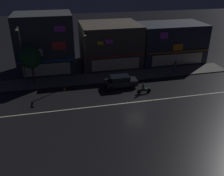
# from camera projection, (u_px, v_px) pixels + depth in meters

# --- Properties ---
(ground_plane) EXTENTS (140.00, 140.00, 0.00)m
(ground_plane) POSITION_uv_depth(u_px,v_px,m) (135.00, 102.00, 29.86)
(ground_plane) COLOR black
(lane_divider_stripe) EXTENTS (32.82, 0.16, 0.01)m
(lane_divider_stripe) POSITION_uv_depth(u_px,v_px,m) (135.00, 102.00, 29.86)
(lane_divider_stripe) COLOR beige
(lane_divider_stripe) RESTS_ON ground
(sidewalk_far) EXTENTS (34.55, 3.71, 0.14)m
(sidewalk_far) POSITION_uv_depth(u_px,v_px,m) (119.00, 76.00, 37.06)
(sidewalk_far) COLOR #5B5954
(sidewalk_far) RESTS_ON ground
(storefront_left_block) EXTENTS (9.42, 8.64, 6.74)m
(storefront_left_block) POSITION_uv_depth(u_px,v_px,m) (110.00, 44.00, 41.00)
(storefront_left_block) COLOR #4C443A
(storefront_left_block) RESTS_ON ground
(storefront_center_block) EXTENTS (8.37, 6.47, 8.85)m
(storefront_center_block) POSITION_uv_depth(u_px,v_px,m) (45.00, 43.00, 37.51)
(storefront_center_block) COLOR #383A3F
(storefront_center_block) RESTS_ON ground
(storefront_right_block) EXTENTS (10.98, 6.85, 6.48)m
(storefront_right_block) POSITION_uv_depth(u_px,v_px,m) (170.00, 43.00, 42.35)
(storefront_right_block) COLOR #2D333D
(storefront_right_block) RESTS_ON ground
(streetlamp_west) EXTENTS (0.44, 1.64, 7.93)m
(streetlamp_west) POSITION_uv_depth(u_px,v_px,m) (21.00, 52.00, 32.11)
(streetlamp_west) COLOR #47494C
(streetlamp_west) RESTS_ON sidewalk_far
(streetlamp_mid) EXTENTS (0.44, 1.64, 6.81)m
(streetlamp_mid) POSITION_uv_depth(u_px,v_px,m) (84.00, 53.00, 34.03)
(streetlamp_mid) COLOR #47494C
(streetlamp_mid) RESTS_ON sidewalk_far
(pedestrian_on_sidewalk) EXTENTS (0.33, 0.33, 1.84)m
(pedestrian_on_sidewalk) POSITION_uv_depth(u_px,v_px,m) (175.00, 66.00, 38.48)
(pedestrian_on_sidewalk) COLOR #4C664C
(pedestrian_on_sidewalk) RESTS_ON sidewalk_far
(street_tree) EXTENTS (2.90, 2.90, 5.22)m
(street_tree) POSITION_uv_depth(u_px,v_px,m) (31.00, 58.00, 32.95)
(street_tree) COLOR #473323
(street_tree) RESTS_ON sidewalk_far
(parked_car_near_kerb) EXTENTS (4.30, 1.98, 1.67)m
(parked_car_near_kerb) POSITION_uv_depth(u_px,v_px,m) (121.00, 81.00, 33.33)
(parked_car_near_kerb) COLOR black
(parked_car_near_kerb) RESTS_ON ground
(motorcycle_following) EXTENTS (1.90, 0.60, 1.52)m
(motorcycle_following) POSITION_uv_depth(u_px,v_px,m) (144.00, 89.00, 31.76)
(motorcycle_following) COLOR black
(motorcycle_following) RESTS_ON ground
(traffic_cone) EXTENTS (0.36, 0.36, 0.55)m
(traffic_cone) POSITION_uv_depth(u_px,v_px,m) (65.00, 88.00, 32.67)
(traffic_cone) COLOR orange
(traffic_cone) RESTS_ON ground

